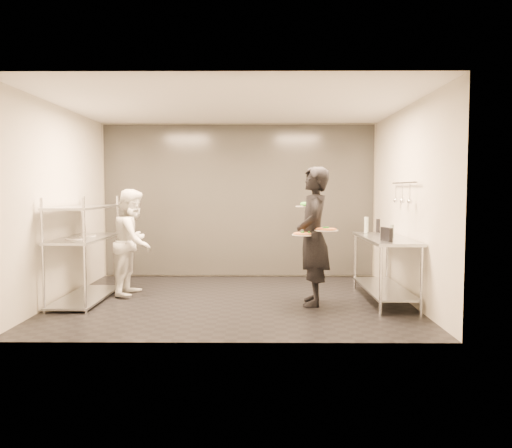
{
  "coord_description": "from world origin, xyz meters",
  "views": [
    {
      "loc": [
        0.38,
        -7.13,
        1.61
      ],
      "look_at": [
        0.33,
        0.13,
        1.1
      ],
      "focal_mm": 35.0,
      "sensor_mm": 36.0,
      "label": 1
    }
  ],
  "objects_px": {
    "waiter": "(313,236)",
    "salad_plate": "(304,205)",
    "pos_monitor": "(387,234)",
    "bottle_dark": "(378,226)",
    "pass_rack": "(84,247)",
    "prep_counter": "(385,258)",
    "chef": "(133,242)",
    "bottle_clear": "(392,231)",
    "pizza_plate_near": "(304,234)",
    "bottle_green": "(366,225)",
    "pizza_plate_far": "(326,230)"
  },
  "relations": [
    {
      "from": "chef",
      "to": "bottle_green",
      "type": "xyz_separation_m",
      "value": [
        3.63,
        0.38,
        0.24
      ]
    },
    {
      "from": "pass_rack",
      "to": "bottle_dark",
      "type": "xyz_separation_m",
      "value": [
        4.42,
        0.8,
        0.26
      ]
    },
    {
      "from": "pizza_plate_near",
      "to": "bottle_dark",
      "type": "xyz_separation_m",
      "value": [
        1.29,
        1.26,
        0.02
      ]
    },
    {
      "from": "prep_counter",
      "to": "pizza_plate_far",
      "type": "xyz_separation_m",
      "value": [
        -0.9,
        -0.44,
        0.44
      ]
    },
    {
      "from": "pizza_plate_near",
      "to": "pizza_plate_far",
      "type": "xyz_separation_m",
      "value": [
        0.3,
        0.02,
        0.06
      ]
    },
    {
      "from": "chef",
      "to": "pizza_plate_far",
      "type": "xyz_separation_m",
      "value": [
        2.83,
        -0.86,
        0.26
      ]
    },
    {
      "from": "pizza_plate_far",
      "to": "salad_plate",
      "type": "height_order",
      "value": "salad_plate"
    },
    {
      "from": "pizza_plate_near",
      "to": "pos_monitor",
      "type": "distance_m",
      "value": 1.09
    },
    {
      "from": "pass_rack",
      "to": "prep_counter",
      "type": "distance_m",
      "value": 4.33
    },
    {
      "from": "bottle_dark",
      "to": "salad_plate",
      "type": "bearing_deg",
      "value": -148.66
    },
    {
      "from": "pass_rack",
      "to": "pizza_plate_near",
      "type": "bearing_deg",
      "value": -8.38
    },
    {
      "from": "bottle_dark",
      "to": "pos_monitor",
      "type": "bearing_deg",
      "value": -98.7
    },
    {
      "from": "bottle_green",
      "to": "bottle_clear",
      "type": "bearing_deg",
      "value": -78.11
    },
    {
      "from": "chef",
      "to": "bottle_green",
      "type": "relative_size",
      "value": 6.46
    },
    {
      "from": "pass_rack",
      "to": "waiter",
      "type": "height_order",
      "value": "waiter"
    },
    {
      "from": "chef",
      "to": "bottle_clear",
      "type": "xyz_separation_m",
      "value": [
        3.81,
        -0.48,
        0.21
      ]
    },
    {
      "from": "salad_plate",
      "to": "chef",
      "type": "bearing_deg",
      "value": 171.68
    },
    {
      "from": "pizza_plate_far",
      "to": "bottle_green",
      "type": "bearing_deg",
      "value": 57.01
    },
    {
      "from": "prep_counter",
      "to": "bottle_green",
      "type": "bearing_deg",
      "value": 97.13
    },
    {
      "from": "prep_counter",
      "to": "bottle_green",
      "type": "relative_size",
      "value": 7.23
    },
    {
      "from": "prep_counter",
      "to": "pos_monitor",
      "type": "relative_size",
      "value": 7.1
    },
    {
      "from": "pass_rack",
      "to": "pizza_plate_near",
      "type": "xyz_separation_m",
      "value": [
        3.12,
        -0.46,
        0.24
      ]
    },
    {
      "from": "pos_monitor",
      "to": "bottle_dark",
      "type": "distance_m",
      "value": 1.37
    },
    {
      "from": "pos_monitor",
      "to": "bottle_dark",
      "type": "height_order",
      "value": "bottle_dark"
    },
    {
      "from": "pizza_plate_far",
      "to": "pos_monitor",
      "type": "relative_size",
      "value": 1.26
    },
    {
      "from": "pass_rack",
      "to": "chef",
      "type": "relative_size",
      "value": 0.99
    },
    {
      "from": "waiter",
      "to": "pos_monitor",
      "type": "height_order",
      "value": "waiter"
    },
    {
      "from": "bottle_dark",
      "to": "pizza_plate_far",
      "type": "bearing_deg",
      "value": -128.67
    },
    {
      "from": "chef",
      "to": "salad_plate",
      "type": "xyz_separation_m",
      "value": [
        2.57,
        -0.38,
        0.58
      ]
    },
    {
      "from": "pizza_plate_near",
      "to": "salad_plate",
      "type": "bearing_deg",
      "value": 84.55
    },
    {
      "from": "chef",
      "to": "pass_rack",
      "type": "bearing_deg",
      "value": 129.79
    },
    {
      "from": "chef",
      "to": "pos_monitor",
      "type": "distance_m",
      "value": 3.74
    },
    {
      "from": "salad_plate",
      "to": "bottle_clear",
      "type": "relative_size",
      "value": 1.34
    },
    {
      "from": "pizza_plate_far",
      "to": "bottle_clear",
      "type": "xyz_separation_m",
      "value": [
        0.99,
        0.38,
        -0.05
      ]
    },
    {
      "from": "waiter",
      "to": "salad_plate",
      "type": "xyz_separation_m",
      "value": [
        -0.1,
        0.29,
        0.42
      ]
    },
    {
      "from": "chef",
      "to": "bottle_dark",
      "type": "height_order",
      "value": "chef"
    },
    {
      "from": "pizza_plate_near",
      "to": "bottle_dark",
      "type": "bearing_deg",
      "value": 44.31
    },
    {
      "from": "bottle_green",
      "to": "bottle_dark",
      "type": "height_order",
      "value": "bottle_green"
    },
    {
      "from": "pass_rack",
      "to": "bottle_clear",
      "type": "bearing_deg",
      "value": -0.78
    },
    {
      "from": "waiter",
      "to": "bottle_dark",
      "type": "xyz_separation_m",
      "value": [
        1.14,
        1.05,
        0.07
      ]
    },
    {
      "from": "pizza_plate_near",
      "to": "bottle_clear",
      "type": "relative_size",
      "value": 1.72
    },
    {
      "from": "pass_rack",
      "to": "waiter",
      "type": "relative_size",
      "value": 0.84
    },
    {
      "from": "bottle_green",
      "to": "bottle_clear",
      "type": "xyz_separation_m",
      "value": [
        0.18,
        -0.86,
        -0.03
      ]
    },
    {
      "from": "pizza_plate_near",
      "to": "bottle_green",
      "type": "xyz_separation_m",
      "value": [
        1.11,
        1.26,
        0.04
      ]
    },
    {
      "from": "prep_counter",
      "to": "bottle_dark",
      "type": "distance_m",
      "value": 0.9
    },
    {
      "from": "chef",
      "to": "pizza_plate_near",
      "type": "height_order",
      "value": "chef"
    },
    {
      "from": "chef",
      "to": "pizza_plate_far",
      "type": "height_order",
      "value": "chef"
    },
    {
      "from": "bottle_green",
      "to": "bottle_clear",
      "type": "distance_m",
      "value": 0.88
    },
    {
      "from": "pos_monitor",
      "to": "bottle_green",
      "type": "xyz_separation_m",
      "value": [
        0.02,
        1.35,
        0.03
      ]
    },
    {
      "from": "bottle_green",
      "to": "bottle_dark",
      "type": "distance_m",
      "value": 0.19
    }
  ]
}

